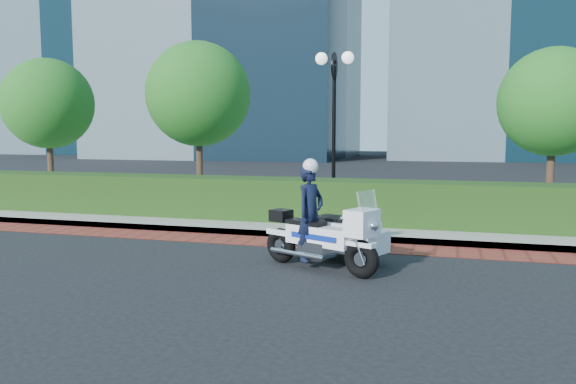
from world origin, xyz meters
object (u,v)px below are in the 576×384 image
(lamppost, at_px, (334,106))
(tree_c, at_px, (554,102))
(tree_a, at_px, (48,104))
(tree_b, at_px, (198,94))
(police_motorcycle, at_px, (326,229))

(lamppost, relative_size, tree_c, 0.98)
(tree_a, height_order, tree_b, tree_b)
(tree_b, height_order, tree_c, tree_b)
(lamppost, height_order, tree_b, tree_b)
(police_motorcycle, bearing_deg, lamppost, 124.66)
(tree_a, height_order, police_motorcycle, tree_a)
(tree_b, height_order, police_motorcycle, tree_b)
(lamppost, distance_m, tree_b, 4.71)
(tree_a, distance_m, tree_c, 15.50)
(lamppost, xyz_separation_m, tree_a, (-10.00, 1.30, 0.26))
(tree_c, bearing_deg, tree_b, 180.00)
(tree_b, bearing_deg, tree_a, 180.00)
(lamppost, xyz_separation_m, tree_c, (5.50, 1.30, 0.09))
(tree_a, bearing_deg, tree_c, -0.00)
(tree_c, distance_m, police_motorcycle, 8.45)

